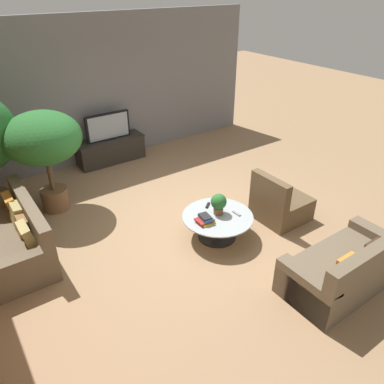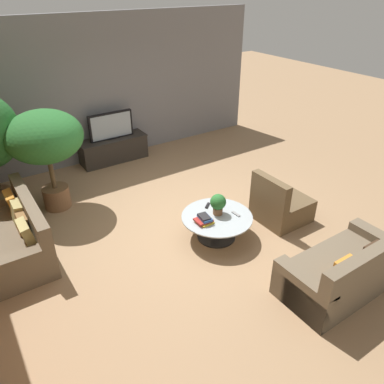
{
  "view_description": "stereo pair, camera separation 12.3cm",
  "coord_description": "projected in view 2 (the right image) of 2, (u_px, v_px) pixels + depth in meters",
  "views": [
    {
      "loc": [
        -2.94,
        -4.29,
        3.58
      ],
      "look_at": [
        0.06,
        0.0,
        0.55
      ],
      "focal_mm": 35.0,
      "sensor_mm": 36.0,
      "label": 1
    },
    {
      "loc": [
        -2.84,
        -4.36,
        3.58
      ],
      "look_at": [
        0.06,
        0.0,
        0.55
      ],
      "focal_mm": 35.0,
      "sensor_mm": 36.0,
      "label": 2
    }
  ],
  "objects": [
    {
      "name": "couch_near_entry",
      "position": [
        345.0,
        271.0,
        4.82
      ],
      "size": [
        1.69,
        0.84,
        0.84
      ],
      "rotation": [
        0.0,
        0.0,
        3.14
      ],
      "color": "brown",
      "rests_on": "ground"
    },
    {
      "name": "television",
      "position": [
        111.0,
        126.0,
        7.98
      ],
      "size": [
        0.97,
        0.13,
        0.57
      ],
      "color": "black",
      "rests_on": "media_console"
    },
    {
      "name": "coffee_table",
      "position": [
        217.0,
        222.0,
        5.78
      ],
      "size": [
        1.09,
        1.09,
        0.39
      ],
      "color": "black",
      "rests_on": "ground"
    },
    {
      "name": "remote_silver",
      "position": [
        236.0,
        214.0,
        5.76
      ],
      "size": [
        0.05,
        0.16,
        0.02
      ],
      "primitive_type": "cube",
      "rotation": [
        0.0,
        0.0,
        0.04
      ],
      "color": "gray",
      "rests_on": "coffee_table"
    },
    {
      "name": "potted_plant_tabletop",
      "position": [
        218.0,
        203.0,
        5.69
      ],
      "size": [
        0.25,
        0.25,
        0.34
      ],
      "color": "brown",
      "rests_on": "coffee_table"
    },
    {
      "name": "couch_by_wall",
      "position": [
        14.0,
        236.0,
        5.45
      ],
      "size": [
        0.84,
        1.85,
        0.84
      ],
      "rotation": [
        0.0,
        0.0,
        -1.57
      ],
      "color": "brown",
      "rests_on": "ground"
    },
    {
      "name": "armchair_wicker",
      "position": [
        280.0,
        206.0,
        6.21
      ],
      "size": [
        0.8,
        0.76,
        0.86
      ],
      "rotation": [
        0.0,
        0.0,
        1.57
      ],
      "color": "brown",
      "rests_on": "ground"
    },
    {
      "name": "book_stack",
      "position": [
        204.0,
        219.0,
        5.56
      ],
      "size": [
        0.25,
        0.26,
        0.11
      ],
      "color": "gold",
      "rests_on": "coffee_table"
    },
    {
      "name": "ground_plane",
      "position": [
        189.0,
        221.0,
        6.29
      ],
      "size": [
        24.0,
        24.0,
        0.0
      ],
      "primitive_type": "plane",
      "color": "#9E7A56"
    },
    {
      "name": "back_wall_stone",
      "position": [
        104.0,
        90.0,
        7.89
      ],
      "size": [
        7.4,
        0.12,
        3.0
      ],
      "primitive_type": "cube",
      "color": "slate",
      "rests_on": "ground"
    },
    {
      "name": "media_console",
      "position": [
        114.0,
        149.0,
        8.24
      ],
      "size": [
        1.48,
        0.5,
        0.53
      ],
      "color": "#2D2823",
      "rests_on": "ground"
    },
    {
      "name": "potted_palm_corner",
      "position": [
        45.0,
        140.0,
        6.07
      ],
      "size": [
        1.25,
        1.25,
        1.76
      ],
      "color": "brown",
      "rests_on": "ground"
    },
    {
      "name": "remote_black",
      "position": [
        207.0,
        205.0,
        5.97
      ],
      "size": [
        0.15,
        0.13,
        0.02
      ],
      "primitive_type": "cube",
      "rotation": [
        0.0,
        0.0,
        -0.9
      ],
      "color": "black",
      "rests_on": "coffee_table"
    }
  ]
}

